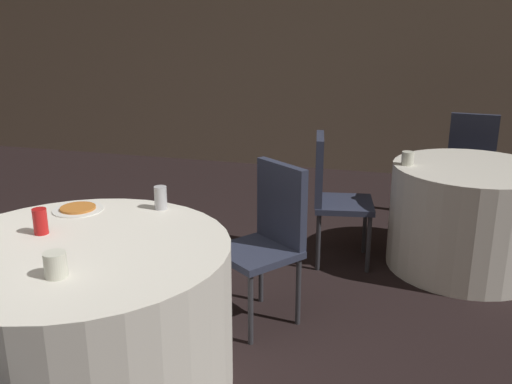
# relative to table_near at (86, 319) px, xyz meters

# --- Properties ---
(ground_plane) EXTENTS (16.00, 16.00, 0.00)m
(ground_plane) POSITION_rel_table_near_xyz_m (-0.16, -0.02, -0.36)
(ground_plane) COLOR black
(wall_back) EXTENTS (16.00, 0.06, 2.80)m
(wall_back) POSITION_rel_table_near_xyz_m (-0.16, 4.29, 1.04)
(wall_back) COLOR gray
(wall_back) RESTS_ON ground_plane
(table_near) EXTENTS (1.35, 1.35, 0.73)m
(table_near) POSITION_rel_table_near_xyz_m (0.00, 0.00, 0.00)
(table_near) COLOR white
(table_near) RESTS_ON ground_plane
(table_far) EXTENTS (1.05, 1.05, 0.73)m
(table_far) POSITION_rel_table_near_xyz_m (1.80, 1.91, 0.00)
(table_far) COLOR white
(table_far) RESTS_ON ground_plane
(chair_near_northeast) EXTENTS (0.56, 0.56, 0.92)m
(chair_near_northeast) POSITION_rel_table_near_xyz_m (0.65, 0.88, 0.18)
(chair_near_northeast) COLOR #2D3347
(chair_near_northeast) RESTS_ON ground_plane
(chair_far_west) EXTENTS (0.46, 0.46, 0.92)m
(chair_far_west) POSITION_rel_table_near_xyz_m (0.87, 1.76, 0.18)
(chair_far_west) COLOR #2D3347
(chair_far_west) RESTS_ON ground_plane
(chair_far_north) EXTENTS (0.43, 0.43, 0.92)m
(chair_far_north) POSITION_rel_table_near_xyz_m (1.87, 2.85, 0.18)
(chair_far_north) COLOR #2D3347
(chair_far_north) RESTS_ON ground_plane
(pizza_plate_near) EXTENTS (0.26, 0.26, 0.02)m
(pizza_plate_near) POSITION_rel_table_near_xyz_m (-0.27, 0.42, 0.37)
(pizza_plate_near) COLOR white
(pizza_plate_near) RESTS_ON table_near
(soda_can_silver) EXTENTS (0.07, 0.07, 0.12)m
(soda_can_silver) POSITION_rel_table_near_xyz_m (0.14, 0.56, 0.43)
(soda_can_silver) COLOR silver
(soda_can_silver) RESTS_ON table_near
(soda_can_red) EXTENTS (0.07, 0.07, 0.12)m
(soda_can_red) POSITION_rel_table_near_xyz_m (-0.25, 0.09, 0.43)
(soda_can_red) COLOR red
(soda_can_red) RESTS_ON table_near
(cup_near) EXTENTS (0.09, 0.09, 0.10)m
(cup_near) POSITION_rel_table_near_xyz_m (0.09, -0.29, 0.41)
(cup_near) COLOR silver
(cup_near) RESTS_ON table_near
(cup_far) EXTENTS (0.08, 0.08, 0.09)m
(cup_far) POSITION_rel_table_near_xyz_m (1.37, 1.84, 0.41)
(cup_far) COLOR silver
(cup_far) RESTS_ON table_far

